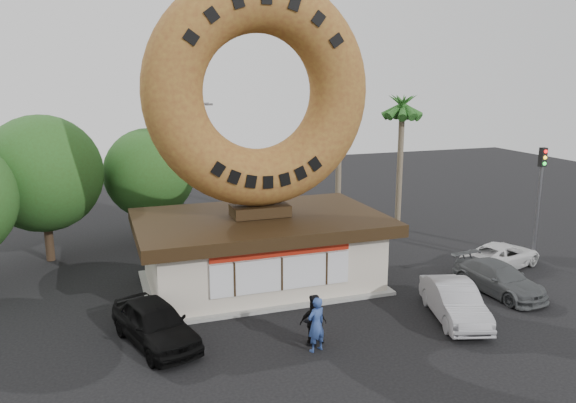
{
  "coord_description": "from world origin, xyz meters",
  "views": [
    {
      "loc": [
        -6.96,
        -17.82,
        9.52
      ],
      "look_at": [
        0.65,
        4.0,
        4.34
      ],
      "focal_mm": 35.0,
      "sensor_mm": 36.0,
      "label": 1
    }
  ],
  "objects_px": {
    "person_center": "(313,320)",
    "car_black": "(155,323)",
    "street_lamp": "(184,161)",
    "car_white": "(502,255)",
    "car_silver": "(455,302)",
    "car_grey": "(499,278)",
    "traffic_signal": "(539,192)",
    "donut_shop": "(261,248)",
    "giant_donut": "(259,92)",
    "person_right": "(313,323)",
    "person_left": "(316,324)"
  },
  "relations": [
    {
      "from": "donut_shop",
      "to": "car_white",
      "type": "bearing_deg",
      "value": -8.03
    },
    {
      "from": "giant_donut",
      "to": "street_lamp",
      "type": "relative_size",
      "value": 1.26
    },
    {
      "from": "person_left",
      "to": "car_black",
      "type": "distance_m",
      "value": 5.82
    },
    {
      "from": "street_lamp",
      "to": "person_left",
      "type": "height_order",
      "value": "street_lamp"
    },
    {
      "from": "donut_shop",
      "to": "traffic_signal",
      "type": "relative_size",
      "value": 1.84
    },
    {
      "from": "street_lamp",
      "to": "car_grey",
      "type": "height_order",
      "value": "street_lamp"
    },
    {
      "from": "car_silver",
      "to": "giant_donut",
      "type": "bearing_deg",
      "value": 150.59
    },
    {
      "from": "car_black",
      "to": "person_center",
      "type": "bearing_deg",
      "value": -37.13
    },
    {
      "from": "person_center",
      "to": "giant_donut",
      "type": "bearing_deg",
      "value": -112.76
    },
    {
      "from": "street_lamp",
      "to": "person_center",
      "type": "xyz_separation_m",
      "value": [
        1.92,
        -16.41,
        -3.54
      ]
    },
    {
      "from": "traffic_signal",
      "to": "person_left",
      "type": "bearing_deg",
      "value": -160.7
    },
    {
      "from": "person_center",
      "to": "car_black",
      "type": "height_order",
      "value": "person_center"
    },
    {
      "from": "person_center",
      "to": "car_silver",
      "type": "distance_m",
      "value": 6.12
    },
    {
      "from": "traffic_signal",
      "to": "person_right",
      "type": "distance_m",
      "value": 14.91
    },
    {
      "from": "street_lamp",
      "to": "person_center",
      "type": "distance_m",
      "value": 16.89
    },
    {
      "from": "giant_donut",
      "to": "traffic_signal",
      "type": "distance_m",
      "value": 14.99
    },
    {
      "from": "giant_donut",
      "to": "street_lamp",
      "type": "height_order",
      "value": "giant_donut"
    },
    {
      "from": "street_lamp",
      "to": "car_white",
      "type": "xyz_separation_m",
      "value": [
        14.09,
        -11.74,
        -3.85
      ]
    },
    {
      "from": "giant_donut",
      "to": "person_right",
      "type": "distance_m",
      "value": 10.25
    },
    {
      "from": "person_right",
      "to": "car_white",
      "type": "xyz_separation_m",
      "value": [
        12.16,
        4.65,
        -0.19
      ]
    },
    {
      "from": "giant_donut",
      "to": "car_white",
      "type": "bearing_deg",
      "value": -8.1
    },
    {
      "from": "traffic_signal",
      "to": "car_silver",
      "type": "relative_size",
      "value": 1.34
    },
    {
      "from": "street_lamp",
      "to": "person_right",
      "type": "relative_size",
      "value": 4.87
    },
    {
      "from": "traffic_signal",
      "to": "donut_shop",
      "type": "bearing_deg",
      "value": 171.9
    },
    {
      "from": "person_left",
      "to": "person_center",
      "type": "xyz_separation_m",
      "value": [
        0.08,
        0.51,
        -0.06
      ]
    },
    {
      "from": "donut_shop",
      "to": "person_left",
      "type": "height_order",
      "value": "donut_shop"
    },
    {
      "from": "donut_shop",
      "to": "car_silver",
      "type": "distance_m",
      "value": 8.86
    },
    {
      "from": "car_grey",
      "to": "person_center",
      "type": "bearing_deg",
      "value": -174.96
    },
    {
      "from": "car_grey",
      "to": "donut_shop",
      "type": "bearing_deg",
      "value": 149.31
    },
    {
      "from": "giant_donut",
      "to": "traffic_signal",
      "type": "xyz_separation_m",
      "value": [
        14.0,
        -2.01,
        -4.96
      ]
    },
    {
      "from": "giant_donut",
      "to": "car_grey",
      "type": "height_order",
      "value": "giant_donut"
    },
    {
      "from": "traffic_signal",
      "to": "car_silver",
      "type": "distance_m",
      "value": 9.43
    },
    {
      "from": "traffic_signal",
      "to": "car_white",
      "type": "bearing_deg",
      "value": 171.4
    },
    {
      "from": "person_right",
      "to": "car_black",
      "type": "xyz_separation_m",
      "value": [
        -5.39,
        1.89,
        -0.02
      ]
    },
    {
      "from": "donut_shop",
      "to": "person_right",
      "type": "xyz_separation_m",
      "value": [
        0.08,
        -6.38,
        -0.94
      ]
    },
    {
      "from": "person_right",
      "to": "traffic_signal",
      "type": "bearing_deg",
      "value": -149.67
    },
    {
      "from": "person_center",
      "to": "car_grey",
      "type": "distance_m",
      "value": 9.88
    },
    {
      "from": "street_lamp",
      "to": "traffic_signal",
      "type": "bearing_deg",
      "value": -37.14
    },
    {
      "from": "car_silver",
      "to": "car_grey",
      "type": "xyz_separation_m",
      "value": [
        3.58,
        1.73,
        -0.08
      ]
    },
    {
      "from": "traffic_signal",
      "to": "car_black",
      "type": "xyz_separation_m",
      "value": [
        -19.31,
        -2.49,
        -3.07
      ]
    },
    {
      "from": "person_center",
      "to": "street_lamp",
      "type": "bearing_deg",
      "value": -106.67
    },
    {
      "from": "giant_donut",
      "to": "street_lamp",
      "type": "xyz_separation_m",
      "value": [
        -1.86,
        10.0,
        -4.35
      ]
    },
    {
      "from": "giant_donut",
      "to": "person_left",
      "type": "height_order",
      "value": "giant_donut"
    },
    {
      "from": "giant_donut",
      "to": "person_right",
      "type": "height_order",
      "value": "giant_donut"
    },
    {
      "from": "person_center",
      "to": "car_black",
      "type": "xyz_separation_m",
      "value": [
        -5.37,
        1.9,
        -0.15
      ]
    },
    {
      "from": "giant_donut",
      "to": "person_right",
      "type": "relative_size",
      "value": 6.12
    },
    {
      "from": "person_center",
      "to": "car_silver",
      "type": "bearing_deg",
      "value": 157.87
    },
    {
      "from": "donut_shop",
      "to": "car_black",
      "type": "distance_m",
      "value": 7.02
    },
    {
      "from": "donut_shop",
      "to": "street_lamp",
      "type": "height_order",
      "value": "street_lamp"
    },
    {
      "from": "street_lamp",
      "to": "car_white",
      "type": "bearing_deg",
      "value": -39.8
    }
  ]
}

